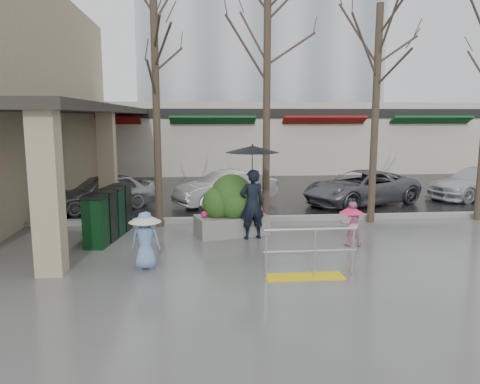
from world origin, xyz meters
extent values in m
plane|color=#51514F|center=(0.00, 0.00, 0.00)|extent=(120.00, 120.00, 0.00)
cube|color=black|center=(0.00, 22.00, 0.01)|extent=(120.00, 36.00, 0.01)
cube|color=gray|center=(0.00, 4.00, 0.07)|extent=(120.00, 0.30, 0.15)
cube|color=#2D2823|center=(-4.80, 8.00, 3.62)|extent=(2.80, 18.00, 0.25)
cube|color=tan|center=(-3.90, -0.50, 1.75)|extent=(0.55, 0.55, 3.50)
cube|color=tan|center=(-3.90, 6.00, 1.75)|extent=(0.55, 0.55, 3.50)
cube|color=beige|center=(2.00, 18.00, 2.00)|extent=(34.00, 6.00, 4.00)
cube|color=maroon|center=(-6.00, 15.10, 2.85)|extent=(4.50, 1.68, 0.87)
cube|color=#0F4C1E|center=(0.00, 15.10, 2.85)|extent=(4.50, 1.68, 0.87)
cube|color=maroon|center=(6.00, 15.10, 2.85)|extent=(4.50, 1.68, 0.87)
cube|color=#0F4C1E|center=(12.00, 15.10, 2.85)|extent=(4.50, 1.68, 0.87)
cube|color=black|center=(2.00, 15.10, 3.40)|extent=(34.00, 0.35, 0.50)
cube|color=#8C99A8|center=(4.00, 30.00, 12.50)|extent=(18.00, 12.00, 25.00)
cube|color=yellow|center=(1.30, -1.20, 0.01)|extent=(1.60, 0.50, 0.02)
cylinder|color=silver|center=(0.50, -1.20, 0.50)|extent=(0.05, 0.05, 1.00)
cylinder|color=silver|center=(1.50, -1.20, 0.50)|extent=(0.05, 0.05, 1.00)
cylinder|color=silver|center=(2.30, -1.20, 0.50)|extent=(0.05, 0.05, 1.00)
cylinder|color=silver|center=(1.40, -1.20, 1.00)|extent=(1.90, 0.06, 0.06)
cylinder|color=silver|center=(1.40, -1.20, 0.55)|extent=(1.90, 0.04, 0.04)
cylinder|color=#382B21|center=(-2.00, 3.60, 3.40)|extent=(0.22, 0.22, 6.80)
cylinder|color=#382B21|center=(1.20, 3.60, 3.50)|extent=(0.22, 0.22, 7.00)
cylinder|color=#382B21|center=(4.50, 3.60, 3.25)|extent=(0.22, 0.22, 6.50)
imported|color=black|center=(0.59, 1.96, 0.93)|extent=(0.77, 0.60, 1.87)
cylinder|color=black|center=(0.59, 1.96, 1.90)|extent=(0.02, 0.02, 1.18)
cone|color=black|center=(0.59, 1.96, 2.40)|extent=(1.43, 1.43, 0.18)
sphere|color=black|center=(0.59, 1.96, 2.51)|extent=(0.05, 0.05, 0.05)
imported|color=pink|center=(3.00, 1.04, 0.57)|extent=(0.58, 0.47, 1.13)
cylinder|color=black|center=(3.00, 1.04, 0.78)|extent=(0.02, 0.02, 0.49)
cone|color=#FF2863|center=(3.00, 1.04, 0.93)|extent=(0.61, 0.61, 0.18)
sphere|color=black|center=(3.00, 1.04, 1.04)|extent=(0.05, 0.05, 0.05)
imported|color=#6B8CBF|center=(-1.98, -0.33, 0.62)|extent=(0.64, 0.45, 1.25)
cylinder|color=black|center=(-1.98, -0.33, 0.92)|extent=(0.02, 0.02, 0.58)
cone|color=beige|center=(-1.98, -0.33, 1.12)|extent=(0.70, 0.70, 0.18)
sphere|color=black|center=(-1.98, -0.33, 1.23)|extent=(0.05, 0.05, 0.05)
cube|color=gray|center=(0.07, 2.42, 0.27)|extent=(2.12, 1.43, 0.54)
ellipsoid|color=#214616|center=(0.07, 2.42, 1.07)|extent=(1.18, 1.07, 1.24)
sphere|color=#214616|center=(-0.31, 2.32, 0.92)|extent=(0.85, 0.85, 0.85)
sphere|color=#214616|center=(0.45, 2.58, 0.94)|extent=(0.90, 0.90, 0.90)
cube|color=black|center=(-3.39, 1.42, 0.62)|extent=(0.58, 0.58, 1.23)
cube|color=black|center=(-3.39, 1.42, 1.29)|extent=(0.62, 0.62, 0.09)
cube|color=black|center=(-3.28, 2.03, 0.62)|extent=(0.58, 0.58, 1.23)
cube|color=black|center=(-3.28, 2.03, 1.29)|extent=(0.62, 0.62, 0.09)
cube|color=#0B311C|center=(-3.17, 2.64, 0.62)|extent=(0.58, 0.58, 1.23)
cube|color=black|center=(-3.17, 2.64, 1.29)|extent=(0.62, 0.62, 0.09)
cube|color=black|center=(-3.06, 3.24, 0.62)|extent=(0.58, 0.58, 1.23)
cube|color=black|center=(-3.06, 3.24, 1.29)|extent=(0.62, 0.62, 0.09)
imported|color=#9D9DA2|center=(-4.19, 6.38, 0.63)|extent=(3.93, 3.20, 1.26)
imported|color=silver|center=(0.18, 6.85, 0.63)|extent=(4.01, 2.94, 1.26)
imported|color=#585A60|center=(5.19, 6.48, 0.63)|extent=(4.99, 3.71, 1.26)
imported|color=silver|center=(10.27, 7.25, 0.63)|extent=(4.67, 2.95, 1.26)
camera|label=1|loc=(-0.86, -10.19, 3.25)|focal=35.00mm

